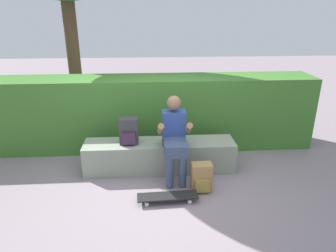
# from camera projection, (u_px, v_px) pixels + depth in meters

# --- Properties ---
(ground_plane) EXTENTS (24.00, 24.00, 0.00)m
(ground_plane) POSITION_uv_depth(u_px,v_px,m) (161.00, 180.00, 4.54)
(ground_plane) COLOR gray
(bench_main) EXTENTS (2.31, 0.49, 0.47)m
(bench_main) POSITION_uv_depth(u_px,v_px,m) (160.00, 156.00, 4.78)
(bench_main) COLOR gray
(bench_main) RESTS_ON ground
(person_skater) EXTENTS (0.49, 0.62, 1.22)m
(person_skater) POSITION_uv_depth(u_px,v_px,m) (175.00, 136.00, 4.43)
(person_skater) COLOR #2D4793
(person_skater) RESTS_ON ground
(skateboard_near_person) EXTENTS (0.81, 0.23, 0.09)m
(skateboard_near_person) POSITION_uv_depth(u_px,v_px,m) (168.00, 196.00, 4.02)
(skateboard_near_person) COLOR black
(skateboard_near_person) RESTS_ON ground
(backpack_on_bench) EXTENTS (0.28, 0.23, 0.40)m
(backpack_on_bench) POSITION_uv_depth(u_px,v_px,m) (129.00, 131.00, 4.59)
(backpack_on_bench) COLOR #333338
(backpack_on_bench) RESTS_ON bench_main
(backpack_on_ground) EXTENTS (0.28, 0.23, 0.40)m
(backpack_on_ground) POSITION_uv_depth(u_px,v_px,m) (202.00, 177.00, 4.24)
(backpack_on_ground) COLOR #A37A47
(backpack_on_ground) RESTS_ON ground
(hedge_row) EXTENTS (6.33, 0.74, 1.27)m
(hedge_row) POSITION_uv_depth(u_px,v_px,m) (134.00, 113.00, 5.47)
(hedge_row) COLOR #3B6F2A
(hedge_row) RESTS_ON ground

